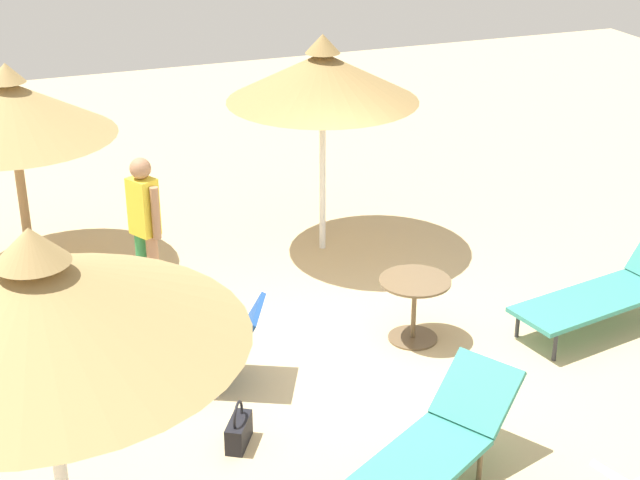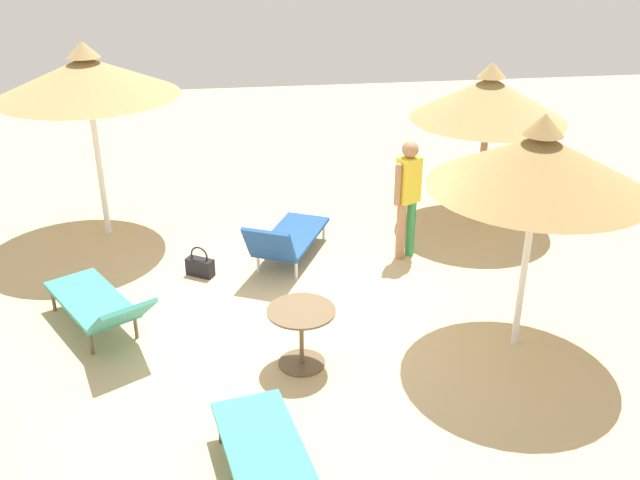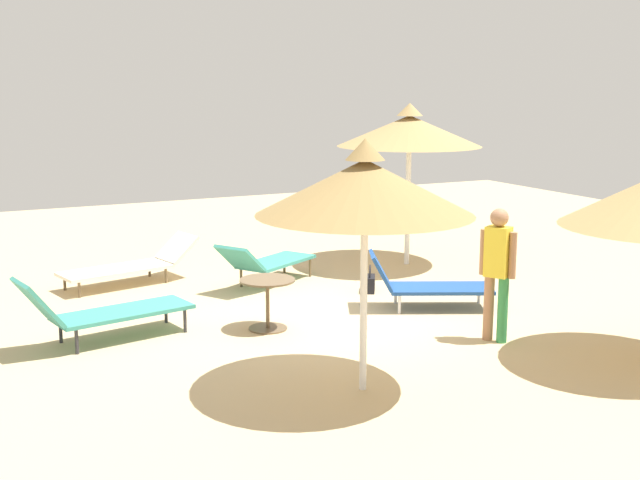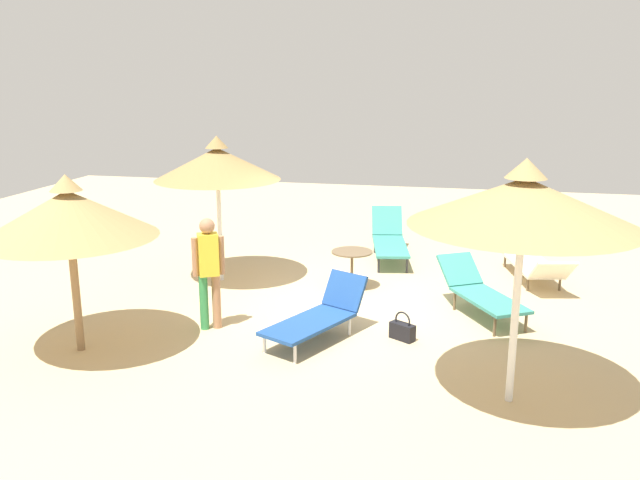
% 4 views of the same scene
% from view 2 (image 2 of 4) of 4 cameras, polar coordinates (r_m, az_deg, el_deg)
% --- Properties ---
extents(ground, '(24.00, 24.00, 0.10)m').
position_cam_2_polar(ground, '(8.48, -2.09, -6.95)').
color(ground, tan).
extents(parasol_umbrella_near_right, '(2.32, 2.32, 2.45)m').
position_cam_2_polar(parasol_umbrella_near_right, '(10.84, 13.55, 11.10)').
color(parasol_umbrella_near_right, olive).
rests_on(parasol_umbrella_near_right, ground).
extents(parasol_umbrella_far_right, '(2.26, 2.26, 2.66)m').
position_cam_2_polar(parasol_umbrella_far_right, '(7.45, 17.36, 6.09)').
color(parasol_umbrella_far_right, white).
rests_on(parasol_umbrella_far_right, ground).
extents(parasol_umbrella_near_left, '(2.52, 2.52, 2.85)m').
position_cam_2_polar(parasol_umbrella_near_left, '(10.41, -18.39, 12.45)').
color(parasol_umbrella_near_left, white).
rests_on(parasol_umbrella_near_left, ground).
extents(lounge_chair_front, '(1.35, 1.86, 0.82)m').
position_cam_2_polar(lounge_chair_front, '(9.65, -2.73, 0.12)').
color(lounge_chair_front, '#1E478C').
rests_on(lounge_chair_front, ground).
extents(lounge_chair_edge, '(1.04, 2.24, 0.93)m').
position_cam_2_polar(lounge_chair_edge, '(5.87, -3.40, -18.70)').
color(lounge_chair_edge, teal).
rests_on(lounge_chair_edge, ground).
extents(lounge_chair_far_left, '(1.50, 1.95, 0.78)m').
position_cam_2_polar(lounge_chair_far_left, '(8.41, -17.41, -5.00)').
color(lounge_chair_far_left, teal).
rests_on(lounge_chair_far_left, ground).
extents(person_standing_back, '(0.43, 0.33, 1.69)m').
position_cam_2_polar(person_standing_back, '(9.64, 7.13, 3.87)').
color(person_standing_back, '#A57554').
rests_on(person_standing_back, ground).
extents(handbag, '(0.40, 0.32, 0.42)m').
position_cam_2_polar(handbag, '(9.53, -9.70, -2.09)').
color(handbag, black).
rests_on(handbag, ground).
extents(side_table_round, '(0.73, 0.73, 0.68)m').
position_cam_2_polar(side_table_round, '(7.49, -1.52, -7.05)').
color(side_table_round, brown).
rests_on(side_table_round, ground).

